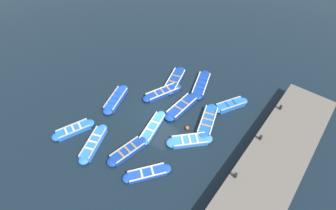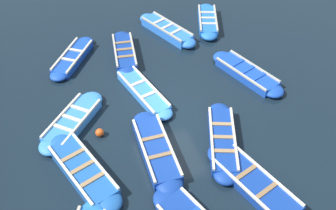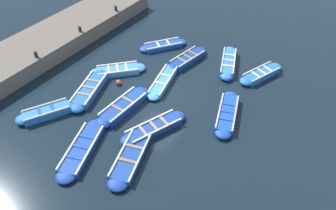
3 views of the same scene
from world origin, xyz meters
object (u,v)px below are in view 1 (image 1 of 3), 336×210
at_px(boat_inner_gap, 162,93).
at_px(boat_broadside, 116,99).
at_px(boat_tucked, 175,80).
at_px(bollard_south, 281,107).
at_px(boat_centre, 231,105).
at_px(bollard_mid_south, 261,138).
at_px(bollard_mid_north, 236,175).
at_px(boat_outer_right, 93,143).
at_px(boat_near_quay, 147,173).
at_px(boat_far_corner, 153,127).
at_px(boat_alongside, 128,151).
at_px(boat_mid_row, 182,107).
at_px(boat_drifting, 189,141).
at_px(boat_bow_out, 73,130).
at_px(boat_end_of_row, 201,84).
at_px(boat_outer_left, 208,121).
at_px(buoy_orange_near, 187,128).

bearing_deg(boat_inner_gap, boat_broadside, -130.50).
height_order(boat_tucked, bollard_south, bollard_south).
relative_size(boat_centre, boat_broadside, 0.85).
distance_m(boat_centre, bollard_mid_south, 4.26).
xyz_separation_m(boat_broadside, bollard_mid_north, (11.20, -0.74, 1.01)).
height_order(boat_outer_right, boat_near_quay, boat_outer_right).
bearing_deg(boat_near_quay, bollard_mid_north, 30.63).
xyz_separation_m(boat_outer_right, boat_centre, (5.82, 9.32, -0.00)).
bearing_deg(boat_inner_gap, bollard_south, 21.49).
bearing_deg(boat_outer_right, boat_near_quay, 7.38).
relative_size(boat_broadside, boat_far_corner, 1.00).
relative_size(boat_alongside, boat_broadside, 0.92).
bearing_deg(boat_mid_row, boat_far_corner, -99.13).
height_order(boat_drifting, boat_bow_out, boat_bow_out).
height_order(boat_bow_out, boat_tucked, boat_bow_out).
bearing_deg(boat_outer_right, boat_broadside, 115.86).
height_order(boat_outer_right, bollard_mid_north, bollard_mid_north).
bearing_deg(boat_inner_gap, boat_far_corner, -62.17).
xyz_separation_m(boat_far_corner, bollard_south, (6.88, 6.77, 1.03)).
bearing_deg(boat_near_quay, boat_tucked, 116.04).
height_order(boat_outer_right, boat_end_of_row, boat_outer_right).
bearing_deg(boat_alongside, bollard_mid_south, 40.62).
bearing_deg(boat_end_of_row, boat_drifting, -64.85).
bearing_deg(boat_broadside, boat_outer_left, 19.99).
distance_m(boat_alongside, boat_outer_right, 2.56).
bearing_deg(buoy_orange_near, boat_broadside, -169.72).
bearing_deg(bollard_mid_south, boat_far_corner, -155.01).
bearing_deg(boat_alongside, boat_bow_out, -165.80).
bearing_deg(boat_near_quay, boat_end_of_row, 101.73).
bearing_deg(boat_far_corner, bollard_south, 44.53).
relative_size(boat_outer_right, boat_bow_out, 1.09).
relative_size(boat_bow_out, boat_broadside, 0.89).
relative_size(boat_tucked, boat_broadside, 1.10).
height_order(boat_inner_gap, boat_centre, boat_centre).
bearing_deg(boat_outer_right, buoy_orange_near, 50.14).
xyz_separation_m(boat_bow_out, boat_tucked, (2.50, 9.13, -0.02)).
height_order(boat_inner_gap, bollard_mid_south, bollard_mid_south).
relative_size(boat_inner_gap, boat_broadside, 1.01).
bearing_deg(bollard_mid_south, boat_end_of_row, 154.96).
distance_m(boat_inner_gap, boat_centre, 5.73).
bearing_deg(boat_tucked, boat_end_of_row, 24.62).
relative_size(boat_drifting, boat_tucked, 0.75).
relative_size(boat_end_of_row, boat_outer_left, 1.04).
bearing_deg(bollard_south, boat_near_quay, -115.35).
bearing_deg(boat_centre, boat_far_corner, -121.96).
distance_m(boat_drifting, boat_far_corner, 2.95).
xyz_separation_m(boat_outer_right, boat_inner_gap, (0.55, 7.08, -0.02)).
bearing_deg(boat_drifting, boat_inner_gap, 150.07).
bearing_deg(boat_inner_gap, boat_alongside, -73.51).
xyz_separation_m(boat_near_quay, buoy_orange_near, (-0.12, 4.68, 0.00)).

